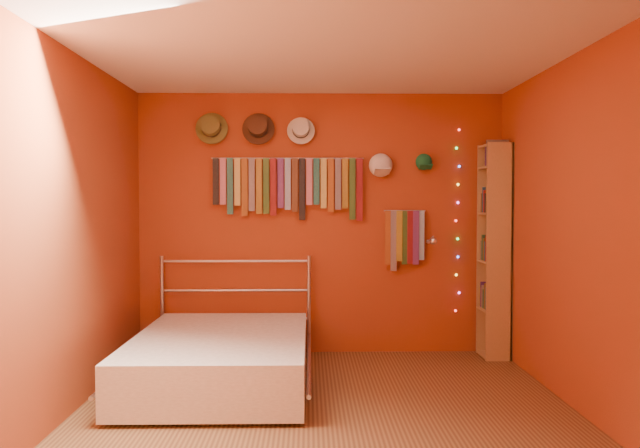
{
  "coord_description": "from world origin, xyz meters",
  "views": [
    {
      "loc": [
        -0.12,
        -4.26,
        1.46
      ],
      "look_at": [
        -0.03,
        0.9,
        1.28
      ],
      "focal_mm": 35.0,
      "sensor_mm": 36.0,
      "label": 1
    }
  ],
  "objects": [
    {
      "name": "right_wall",
      "position": [
        1.75,
        0.0,
        1.25
      ],
      "size": [
        0.02,
        3.5,
        2.5
      ],
      "primitive_type": "cube",
      "color": "maroon",
      "rests_on": "ground"
    },
    {
      "name": "ground",
      "position": [
        0.0,
        0.0,
        0.0
      ],
      "size": [
        3.5,
        3.5,
        0.0
      ],
      "primitive_type": "plane",
      "color": "#57321D",
      "rests_on": "ground"
    },
    {
      "name": "fairy_lights",
      "position": [
        1.32,
        1.71,
        1.28
      ],
      "size": [
        0.06,
        0.02,
        1.77
      ],
      "color": "#FF3333",
      "rests_on": "back_wall"
    },
    {
      "name": "fedora_white",
      "position": [
        -0.19,
        1.66,
        2.14
      ],
      "size": [
        0.26,
        0.14,
        0.26
      ],
      "rotation": [
        1.36,
        0.0,
        0.0
      ],
      "color": "silver",
      "rests_on": "back_wall"
    },
    {
      "name": "cap_green",
      "position": [
        0.98,
        1.7,
        1.84
      ],
      "size": [
        0.17,
        0.21,
        0.17
      ],
      "color": "#19713C",
      "rests_on": "back_wall"
    },
    {
      "name": "small_tie_rack",
      "position": [
        0.8,
        1.69,
        1.13
      ],
      "size": [
        0.4,
        0.03,
        0.58
      ],
      "color": "silver",
      "rests_on": "back_wall"
    },
    {
      "name": "cap_white",
      "position": [
        0.57,
        1.7,
        1.81
      ],
      "size": [
        0.2,
        0.25,
        0.2
      ],
      "color": "white",
      "rests_on": "back_wall"
    },
    {
      "name": "fedora_brown",
      "position": [
        -0.6,
        1.65,
        2.16
      ],
      "size": [
        0.31,
        0.17,
        0.3
      ],
      "rotation": [
        1.36,
        0.0,
        0.0
      ],
      "color": "#432718",
      "rests_on": "back_wall"
    },
    {
      "name": "ceiling",
      "position": [
        0.0,
        0.0,
        2.5
      ],
      "size": [
        3.5,
        3.5,
        0.02
      ],
      "primitive_type": "cube",
      "color": "white",
      "rests_on": "back_wall"
    },
    {
      "name": "back_wall",
      "position": [
        0.0,
        1.75,
        1.25
      ],
      "size": [
        3.5,
        0.02,
        2.5
      ],
      "primitive_type": "cube",
      "color": "maroon",
      "rests_on": "ground"
    },
    {
      "name": "bookshelf",
      "position": [
        1.66,
        1.53,
        1.02
      ],
      "size": [
        0.25,
        0.34,
        2.0
      ],
      "color": "#A18148",
      "rests_on": "ground"
    },
    {
      "name": "tie_rack",
      "position": [
        -0.31,
        1.68,
        1.63
      ],
      "size": [
        1.45,
        0.03,
        0.6
      ],
      "color": "silver",
      "rests_on": "back_wall"
    },
    {
      "name": "fedora_olive",
      "position": [
        -1.04,
        1.65,
        2.16
      ],
      "size": [
        0.31,
        0.17,
        0.3
      ],
      "rotation": [
        1.36,
        0.0,
        0.0
      ],
      "color": "brown",
      "rests_on": "back_wall"
    },
    {
      "name": "left_wall",
      "position": [
        -1.75,
        0.0,
        1.25
      ],
      "size": [
        0.02,
        3.5,
        2.5
      ],
      "primitive_type": "cube",
      "color": "maroon",
      "rests_on": "ground"
    },
    {
      "name": "bed",
      "position": [
        -0.82,
        0.66,
        0.22
      ],
      "size": [
        1.43,
        1.96,
        0.95
      ],
      "rotation": [
        0.0,
        0.0,
        -0.0
      ],
      "color": "silver",
      "rests_on": "ground"
    },
    {
      "name": "reading_lamp",
      "position": [
        1.04,
        1.52,
        1.09
      ],
      "size": [
        0.07,
        0.3,
        0.09
      ],
      "color": "silver",
      "rests_on": "back_wall"
    }
  ]
}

